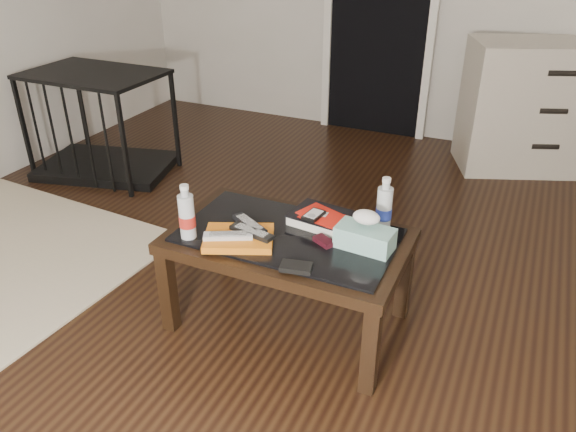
% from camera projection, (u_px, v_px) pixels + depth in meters
% --- Properties ---
extents(ground, '(5.00, 5.00, 0.00)m').
position_uv_depth(ground, '(301.00, 301.00, 2.71)').
color(ground, black).
rests_on(ground, ground).
extents(doorway, '(0.90, 0.08, 2.07)m').
position_uv_depth(doorway, '(381.00, 4.00, 4.34)').
color(doorway, black).
rests_on(doorway, ground).
extents(coffee_table, '(1.00, 0.60, 0.46)m').
position_uv_depth(coffee_table, '(288.00, 247.00, 2.40)').
color(coffee_table, black).
rests_on(coffee_table, ground).
extents(dresser, '(1.30, 0.90, 0.90)m').
position_uv_depth(dresser, '(553.00, 107.00, 3.93)').
color(dresser, beige).
rests_on(dresser, ground).
extents(pet_crate, '(1.02, 0.80, 0.71)m').
position_uv_depth(pet_crate, '(103.00, 140.00, 3.98)').
color(pet_crate, black).
rests_on(pet_crate, ground).
extents(magazines, '(0.34, 0.30, 0.03)m').
position_uv_depth(magazines, '(239.00, 238.00, 2.31)').
color(magazines, orange).
rests_on(magazines, coffee_table).
extents(remote_silver, '(0.20, 0.13, 0.02)m').
position_uv_depth(remote_silver, '(228.00, 236.00, 2.28)').
color(remote_silver, '#BBBBC0').
rests_on(remote_silver, magazines).
extents(remote_black_front, '(0.21, 0.09, 0.02)m').
position_uv_depth(remote_black_front, '(252.00, 232.00, 2.30)').
color(remote_black_front, black).
rests_on(remote_black_front, magazines).
extents(remote_black_back, '(0.20, 0.14, 0.02)m').
position_uv_depth(remote_black_back, '(250.00, 224.00, 2.36)').
color(remote_black_back, black).
rests_on(remote_black_back, magazines).
extents(textbook, '(0.27, 0.23, 0.05)m').
position_uv_depth(textbook, '(321.00, 218.00, 2.44)').
color(textbook, black).
rests_on(textbook, coffee_table).
extents(dvd_mailers, '(0.23, 0.19, 0.01)m').
position_uv_depth(dvd_mailers, '(322.00, 214.00, 2.42)').
color(dvd_mailers, red).
rests_on(dvd_mailers, textbook).
extents(ipod, '(0.08, 0.11, 0.02)m').
position_uv_depth(ipod, '(314.00, 215.00, 2.39)').
color(ipod, black).
rests_on(ipod, dvd_mailers).
extents(flip_phone, '(0.10, 0.09, 0.02)m').
position_uv_depth(flip_phone, '(324.00, 241.00, 2.29)').
color(flip_phone, black).
rests_on(flip_phone, coffee_table).
extents(wallet, '(0.13, 0.09, 0.02)m').
position_uv_depth(wallet, '(296.00, 267.00, 2.13)').
color(wallet, black).
rests_on(wallet, coffee_table).
extents(water_bottle_left, '(0.08, 0.08, 0.24)m').
position_uv_depth(water_bottle_left, '(186.00, 211.00, 2.29)').
color(water_bottle_left, '#B7BDC2').
rests_on(water_bottle_left, coffee_table).
extents(water_bottle_right, '(0.08, 0.08, 0.24)m').
position_uv_depth(water_bottle_right, '(384.00, 204.00, 2.35)').
color(water_bottle_right, silver).
rests_on(water_bottle_right, coffee_table).
extents(tissue_box, '(0.24, 0.14, 0.09)m').
position_uv_depth(tissue_box, '(365.00, 238.00, 2.25)').
color(tissue_box, teal).
rests_on(tissue_box, coffee_table).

